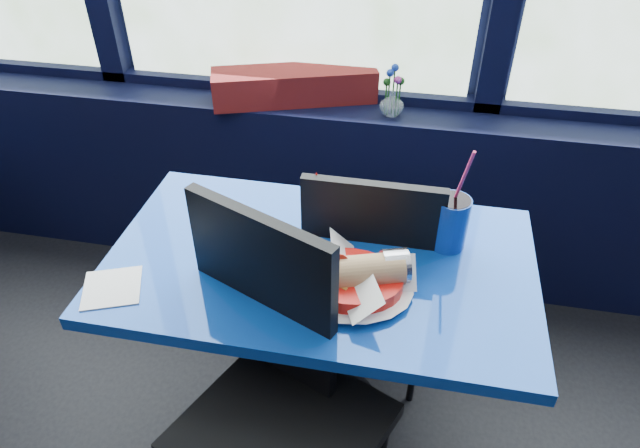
{
  "coord_description": "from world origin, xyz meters",
  "views": [
    {
      "loc": [
        0.53,
        0.81,
        1.81
      ],
      "look_at": [
        0.3,
        1.98,
        0.89
      ],
      "focal_mm": 32.0,
      "sensor_mm": 36.0,
      "label": 1
    }
  ],
  "objects_px": {
    "food_basket": "(351,279)",
    "soda_cup": "(451,222)",
    "flower_vase": "(392,101)",
    "chair_near_front": "(275,378)",
    "ketchup_bottle": "(317,206)",
    "near_table": "(320,304)",
    "planter_box": "(295,85)",
    "chair_near_back": "(371,265)"
  },
  "relations": [
    {
      "from": "food_basket",
      "to": "soda_cup",
      "type": "distance_m",
      "value": 0.35
    },
    {
      "from": "flower_vase",
      "to": "soda_cup",
      "type": "relative_size",
      "value": 0.59
    },
    {
      "from": "chair_near_front",
      "to": "flower_vase",
      "type": "distance_m",
      "value": 1.18
    },
    {
      "from": "chair_near_front",
      "to": "food_basket",
      "type": "distance_m",
      "value": 0.33
    },
    {
      "from": "chair_near_front",
      "to": "soda_cup",
      "type": "height_order",
      "value": "soda_cup"
    },
    {
      "from": "ketchup_bottle",
      "to": "soda_cup",
      "type": "bearing_deg",
      "value": 1.3
    },
    {
      "from": "soda_cup",
      "to": "chair_near_front",
      "type": "bearing_deg",
      "value": -133.24
    },
    {
      "from": "near_table",
      "to": "planter_box",
      "type": "bearing_deg",
      "value": 107.35
    },
    {
      "from": "food_basket",
      "to": "ketchup_bottle",
      "type": "relative_size",
      "value": 1.53
    },
    {
      "from": "planter_box",
      "to": "flower_vase",
      "type": "distance_m",
      "value": 0.4
    },
    {
      "from": "chair_near_back",
      "to": "planter_box",
      "type": "distance_m",
      "value": 0.83
    },
    {
      "from": "planter_box",
      "to": "flower_vase",
      "type": "bearing_deg",
      "value": -27.01
    },
    {
      "from": "chair_near_front",
      "to": "chair_near_back",
      "type": "height_order",
      "value": "chair_near_front"
    },
    {
      "from": "planter_box",
      "to": "ketchup_bottle",
      "type": "relative_size",
      "value": 3.1
    },
    {
      "from": "near_table",
      "to": "soda_cup",
      "type": "distance_m",
      "value": 0.46
    },
    {
      "from": "flower_vase",
      "to": "ketchup_bottle",
      "type": "bearing_deg",
      "value": -102.26
    },
    {
      "from": "chair_near_front",
      "to": "ketchup_bottle",
      "type": "bearing_deg",
      "value": 110.22
    },
    {
      "from": "ketchup_bottle",
      "to": "food_basket",
      "type": "bearing_deg",
      "value": -59.19
    },
    {
      "from": "planter_box",
      "to": "food_basket",
      "type": "xyz_separation_m",
      "value": [
        0.38,
        -0.99,
        -0.07
      ]
    },
    {
      "from": "chair_near_front",
      "to": "ketchup_bottle",
      "type": "height_order",
      "value": "chair_near_front"
    },
    {
      "from": "ketchup_bottle",
      "to": "soda_cup",
      "type": "relative_size",
      "value": 0.62
    },
    {
      "from": "planter_box",
      "to": "ketchup_bottle",
      "type": "height_order",
      "value": "ketchup_bottle"
    },
    {
      "from": "food_basket",
      "to": "near_table",
      "type": "bearing_deg",
      "value": 140.44
    },
    {
      "from": "near_table",
      "to": "ketchup_bottle",
      "type": "distance_m",
      "value": 0.3
    },
    {
      "from": "near_table",
      "to": "flower_vase",
      "type": "distance_m",
      "value": 0.88
    },
    {
      "from": "chair_near_front",
      "to": "planter_box",
      "type": "distance_m",
      "value": 1.24
    },
    {
      "from": "flower_vase",
      "to": "food_basket",
      "type": "relative_size",
      "value": 0.62
    },
    {
      "from": "chair_near_back",
      "to": "flower_vase",
      "type": "relative_size",
      "value": 4.76
    },
    {
      "from": "flower_vase",
      "to": "food_basket",
      "type": "bearing_deg",
      "value": -90.92
    },
    {
      "from": "planter_box",
      "to": "flower_vase",
      "type": "xyz_separation_m",
      "value": [
        0.39,
        -0.05,
        -0.0
      ]
    },
    {
      "from": "ketchup_bottle",
      "to": "chair_near_front",
      "type": "bearing_deg",
      "value": -93.52
    },
    {
      "from": "chair_near_back",
      "to": "food_basket",
      "type": "height_order",
      "value": "chair_near_back"
    },
    {
      "from": "chair_near_back",
      "to": "flower_vase",
      "type": "bearing_deg",
      "value": -88.97
    },
    {
      "from": "chair_near_front",
      "to": "ketchup_bottle",
      "type": "relative_size",
      "value": 4.89
    },
    {
      "from": "chair_near_back",
      "to": "planter_box",
      "type": "height_order",
      "value": "chair_near_back"
    },
    {
      "from": "near_table",
      "to": "flower_vase",
      "type": "bearing_deg",
      "value": 81.86
    },
    {
      "from": "chair_near_back",
      "to": "soda_cup",
      "type": "bearing_deg",
      "value": 155.79
    },
    {
      "from": "near_table",
      "to": "food_basket",
      "type": "height_order",
      "value": "food_basket"
    },
    {
      "from": "chair_near_front",
      "to": "soda_cup",
      "type": "distance_m",
      "value": 0.65
    },
    {
      "from": "planter_box",
      "to": "food_basket",
      "type": "height_order",
      "value": "planter_box"
    },
    {
      "from": "chair_near_back",
      "to": "ketchup_bottle",
      "type": "distance_m",
      "value": 0.36
    },
    {
      "from": "food_basket",
      "to": "soda_cup",
      "type": "bearing_deg",
      "value": 50.62
    }
  ]
}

